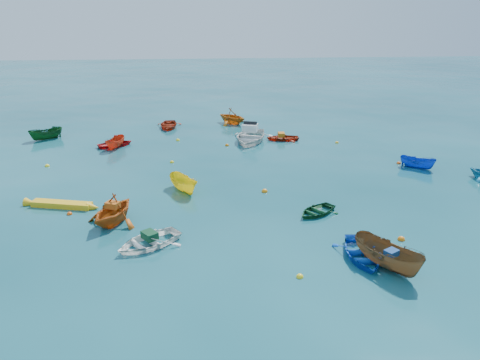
{
  "coord_description": "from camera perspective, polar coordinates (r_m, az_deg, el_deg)",
  "views": [
    {
      "loc": [
        -2.34,
        -22.65,
        10.84
      ],
      "look_at": [
        0.0,
        5.0,
        0.4
      ],
      "focal_mm": 35.0,
      "sensor_mm": 36.0,
      "label": 1
    }
  ],
  "objects": [
    {
      "name": "dinghy_green_e",
      "position": [
        26.26,
        9.28,
        -4.06
      ],
      "size": [
        3.08,
        2.94,
        0.52
      ],
      "primitive_type": "imported",
      "rotation": [
        0.0,
        0.0,
        -0.92
      ],
      "color": "#104622",
      "rests_on": "ground"
    },
    {
      "name": "buoy_ye_a",
      "position": [
        20.4,
        7.3,
        -11.67
      ],
      "size": [
        0.31,
        0.31,
        0.31
      ],
      "primitive_type": "sphere",
      "color": "yellow",
      "rests_on": "ground"
    },
    {
      "name": "dinghy_blue_se",
      "position": [
        22.33,
        14.7,
        -9.17
      ],
      "size": [
        2.66,
        3.54,
        0.7
      ],
      "primitive_type": "imported",
      "rotation": [
        0.0,
        0.0,
        -0.08
      ],
      "color": "blue",
      "rests_on": "ground"
    },
    {
      "name": "tarp_orange_a",
      "position": [
        25.37,
        -15.26,
        -2.95
      ],
      "size": [
        0.83,
        0.75,
        0.33
      ],
      "primitive_type": "cube",
      "rotation": [
        0.0,
        0.0,
        -0.42
      ],
      "color": "#C05513",
      "rests_on": "dinghy_orange_w"
    },
    {
      "name": "motorboat_white",
      "position": [
        39.66,
        1.24,
        4.76
      ],
      "size": [
        4.84,
        5.74,
        1.62
      ],
      "primitive_type": "imported",
      "rotation": [
        0.0,
        0.0,
        -0.31
      ],
      "color": "silver",
      "rests_on": "ground"
    },
    {
      "name": "buoy_ye_e",
      "position": [
        39.95,
        11.72,
        4.44
      ],
      "size": [
        0.29,
        0.29,
        0.29
      ],
      "primitive_type": "sphere",
      "color": "yellow",
      "rests_on": "ground"
    },
    {
      "name": "sampan_orange_n",
      "position": [
        39.01,
        -14.9,
        3.78
      ],
      "size": [
        1.69,
        2.81,
        1.02
      ],
      "primitive_type": "imported",
      "rotation": [
        0.0,
        0.0,
        -0.28
      ],
      "color": "red",
      "rests_on": "ground"
    },
    {
      "name": "dinghy_orange_w",
      "position": [
        25.74,
        -15.11,
        -5.06
      ],
      "size": [
        3.83,
        4.05,
        1.69
      ],
      "primitive_type": "imported",
      "rotation": [
        0.0,
        0.0,
        -0.42
      ],
      "color": "#BF5212",
      "rests_on": "ground"
    },
    {
      "name": "sampan_green_far",
      "position": [
        43.5,
        -22.49,
        4.61
      ],
      "size": [
        2.95,
        2.53,
        1.1
      ],
      "primitive_type": "imported",
      "rotation": [
        0.0,
        0.0,
        -0.95
      ],
      "color": "#10451A",
      "rests_on": "ground"
    },
    {
      "name": "buoy_or_c",
      "position": [
        28.89,
        3.02,
        -1.45
      ],
      "size": [
        0.38,
        0.38,
        0.38
      ],
      "primitive_type": "sphere",
      "color": "orange",
      "rests_on": "ground"
    },
    {
      "name": "ground",
      "position": [
        25.22,
        0.96,
        -4.84
      ],
      "size": [
        160.0,
        160.0,
        0.0
      ],
      "primitive_type": "plane",
      "color": "#093F46",
      "rests_on": "ground"
    },
    {
      "name": "buoy_or_b",
      "position": [
        24.47,
        19.05,
        -6.91
      ],
      "size": [
        0.37,
        0.37,
        0.37
      ],
      "primitive_type": "sphere",
      "color": "orange",
      "rests_on": "ground"
    },
    {
      "name": "dinghy_red_far",
      "position": [
        44.66,
        -8.71,
        6.34
      ],
      "size": [
        2.43,
        3.33,
        0.68
      ],
      "primitive_type": "imported",
      "rotation": [
        0.0,
        0.0,
        -0.03
      ],
      "color": "#A3260D",
      "rests_on": "ground"
    },
    {
      "name": "dinghy_white_near",
      "position": [
        23.06,
        -11.08,
        -7.85
      ],
      "size": [
        4.0,
        3.82,
        0.68
      ],
      "primitive_type": "imported",
      "rotation": [
        0.0,
        0.0,
        -0.93
      ],
      "color": "white",
      "rests_on": "ground"
    },
    {
      "name": "tarp_green_a",
      "position": [
        22.86,
        -10.96,
        -6.63
      ],
      "size": [
        0.9,
        0.94,
        0.36
      ],
      "primitive_type": "cube",
      "rotation": [
        0.0,
        0.0,
        -0.93
      ],
      "color": "#104124",
      "rests_on": "dinghy_white_near"
    },
    {
      "name": "tarp_blue_a",
      "position": [
        21.38,
        17.98,
        -8.44
      ],
      "size": [
        0.7,
        0.66,
        0.27
      ],
      "primitive_type": "cube",
      "rotation": [
        0.0,
        0.0,
        0.54
      ],
      "color": "navy",
      "rests_on": "sampan_brown_mid"
    },
    {
      "name": "buoy_or_a",
      "position": [
        27.47,
        -20.06,
        -3.96
      ],
      "size": [
        0.3,
        0.3,
        0.3
      ],
      "primitive_type": "sphere",
      "color": "#E14E0C",
      "rests_on": "ground"
    },
    {
      "name": "dinghy_red_nw",
      "position": [
        39.56,
        -14.95,
        4.01
      ],
      "size": [
        3.38,
        3.03,
        0.58
      ],
      "primitive_type": "imported",
      "rotation": [
        0.0,
        0.0,
        2.03
      ],
      "color": "red",
      "rests_on": "ground"
    },
    {
      "name": "buoy_ye_b",
      "position": [
        36.11,
        -22.44,
        1.54
      ],
      "size": [
        0.34,
        0.34,
        0.34
      ],
      "primitive_type": "sphere",
      "color": "yellow",
      "rests_on": "ground"
    },
    {
      "name": "buoy_or_d",
      "position": [
        35.88,
        18.78,
        1.91
      ],
      "size": [
        0.31,
        0.31,
        0.31
      ],
      "primitive_type": "sphere",
      "color": "#EE510C",
      "rests_on": "ground"
    },
    {
      "name": "sampan_yellow_mid",
      "position": [
        29.17,
        -6.82,
        -1.35
      ],
      "size": [
        2.33,
        3.03,
        1.11
      ],
      "primitive_type": "imported",
      "rotation": [
        0.0,
        0.0,
        0.5
      ],
      "color": "yellow",
      "rests_on": "ground"
    },
    {
      "name": "buoy_or_e",
      "position": [
        38.36,
        -1.6,
        4.2
      ],
      "size": [
        0.33,
        0.33,
        0.33
      ],
      "primitive_type": "sphere",
      "color": "orange",
      "rests_on": "ground"
    },
    {
      "name": "dinghy_orange_far",
      "position": [
        45.68,
        -1.0,
        6.89
      ],
      "size": [
        4.08,
        4.07,
        1.63
      ],
      "primitive_type": "imported",
      "rotation": [
        0.0,
        0.0,
        0.79
      ],
      "color": "#C56512",
      "rests_on": "ground"
    },
    {
      "name": "sampan_blue_far",
      "position": [
        35.37,
        20.75,
        1.4
      ],
      "size": [
        2.51,
        2.22,
        0.95
      ],
      "primitive_type": "imported",
      "rotation": [
        0.0,
        0.0,
        0.92
      ],
      "color": "#0E3BB6",
      "rests_on": "ground"
    },
    {
      "name": "dinghy_red_ne",
      "position": [
        40.21,
        5.18,
        4.89
      ],
      "size": [
        2.82,
        2.07,
        0.57
      ],
      "primitive_type": "imported",
      "rotation": [
        0.0,
        0.0,
        -1.61
      ],
      "color": "#AC270E",
      "rests_on": "ground"
    },
    {
      "name": "tarp_orange_b",
      "position": [
        40.07,
        5.06,
        5.53
      ],
      "size": [
        0.58,
        0.75,
        0.35
      ],
      "primitive_type": "cube",
      "rotation": [
        0.0,
        0.0,
        -1.61
      ],
      "color": "#C76714",
      "rests_on": "dinghy_red_ne"
    },
    {
      "name": "kayak_yellow",
      "position": [
        28.59,
        -20.86,
        -3.1
      ],
      "size": [
        4.24,
        1.63,
        0.43
      ],
      "primitive_type": null,
      "rotation": [
        0.0,
        0.0,
        1.33
      ],
      "color": "yellow",
      "rests_on": "ground"
    },
    {
      "name": "buoy_ye_d",
      "position": [
        40.2,
        -7.58,
        4.8
      ],
      "size": [
        0.33,
        0.33,
        0.33
      ],
      "primitive_type": "sphere",
      "color": "yellow",
      "rests_on": "ground"
    },
    {
      "name": "buoy_ye_c",
      "position": [
        34.56,
        -8.3,
        2.12
      ],
      "size": [
        0.3,
        0.3,
        0.3
      ],
      "primitive_type": "sphere",
      "color": "yellow",
      "rests_on": "ground"
    },
    {
      "name": "sampan_brown_mid",
      "position": [
        21.85,
        17.42,
        -10.19
      ],
      "size": [
        2.96,
        3.72,
        1.37
      ],
      "primitive_type": "imported",
      "rotation": [
        0.0,
        0.0,
        0.54
      ],
      "color": "brown",
      "rests_on": "ground"
    }
  ]
}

